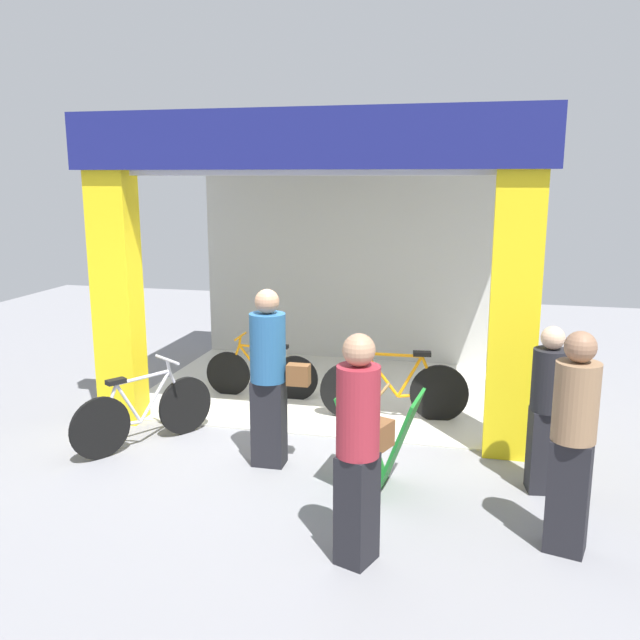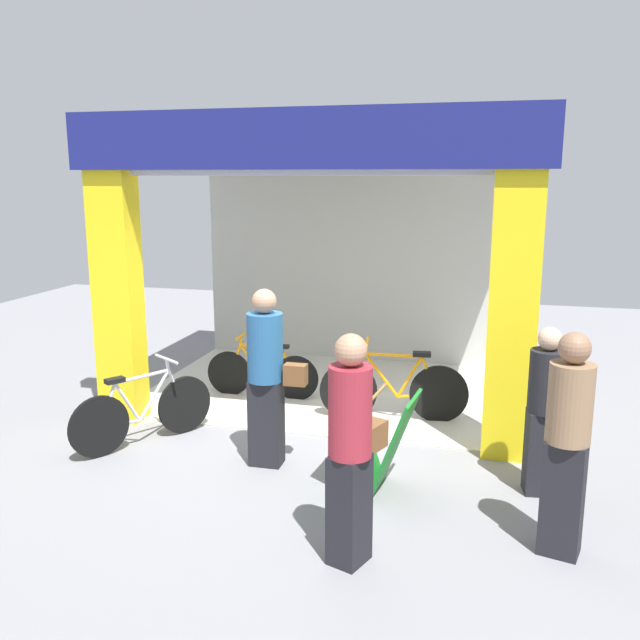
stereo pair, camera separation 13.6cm
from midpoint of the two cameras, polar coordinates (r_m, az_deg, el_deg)
The scene contains 10 objects.
ground_plane at distance 7.69m, azimuth -1.98°, elevation -9.70°, with size 17.76×17.76×0.00m, color gray.
shop_facade at distance 8.83m, azimuth 0.83°, elevation 5.82°, with size 5.08×3.66×3.52m.
bicycle_inside_0 at distance 8.85m, azimuth -5.39°, elevation -4.52°, with size 1.51×0.41×0.83m.
bicycle_inside_1 at distance 8.06m, azimuth 5.80°, elevation -5.80°, with size 1.74×0.48×0.96m.
bicycle_parked_0 at distance 7.55m, azimuth -15.14°, elevation -7.59°, with size 0.95×1.41×0.91m.
sandwich_board_sign at distance 6.28m, azimuth 4.46°, elevation -10.20°, with size 0.77×0.65×0.95m.
pedestrian_0 at distance 6.45m, azimuth 18.10°, elevation -7.14°, with size 0.36×0.36×1.56m.
pedestrian_1 at distance 5.02m, azimuth 2.51°, elevation -10.62°, with size 0.43×0.64×1.77m.
pedestrian_2 at distance 6.67m, azimuth -4.89°, elevation -4.63°, with size 0.60×0.36×1.79m.
pedestrian_3 at distance 5.46m, azimuth 19.89°, elevation -9.54°, with size 0.40×0.40×1.75m.
Camera 1 is at (1.84, -6.90, 2.85)m, focal length 37.89 mm.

